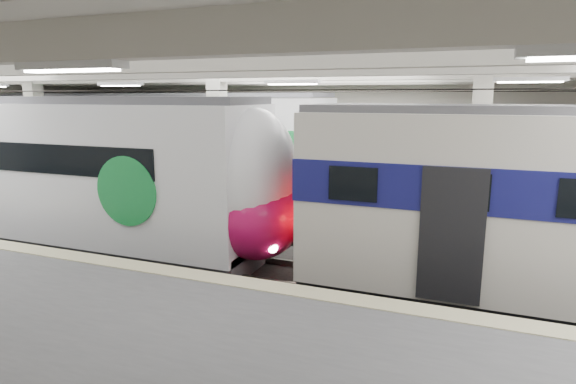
% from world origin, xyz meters
% --- Properties ---
extents(station_hall, '(36.00, 24.00, 5.75)m').
position_xyz_m(station_hall, '(0.00, -1.74, 3.24)').
color(station_hall, black).
rests_on(station_hall, ground).
extents(modern_emu, '(14.15, 2.92, 4.55)m').
position_xyz_m(modern_emu, '(-5.44, -0.00, 2.24)').
color(modern_emu, white).
rests_on(modern_emu, ground).
extents(far_train, '(14.78, 3.33, 4.67)m').
position_xyz_m(far_train, '(-7.41, 5.50, 2.41)').
color(far_train, white).
rests_on(far_train, ground).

